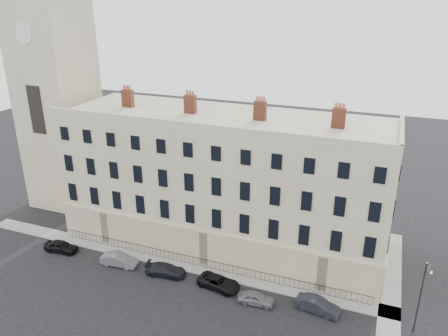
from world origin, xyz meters
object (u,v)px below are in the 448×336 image
(car_a, at_px, (61,246))
(car_b, at_px, (119,260))
(car_f, at_px, (317,305))
(car_d, at_px, (219,282))
(car_e, at_px, (256,298))
(car_c, at_px, (166,270))
(streetlamp, at_px, (421,295))

(car_a, xyz_separation_m, car_b, (7.67, 0.07, 0.01))
(car_a, bearing_deg, car_f, -94.66)
(car_d, height_order, car_e, car_d)
(car_a, height_order, car_c, car_a)
(car_b, height_order, streetlamp, streetlamp)
(car_c, bearing_deg, car_e, -102.82)
(car_e, distance_m, streetlamp, 14.32)
(car_e, distance_m, car_f, 5.67)
(car_a, xyz_separation_m, car_e, (23.31, -0.63, -0.07))
(car_a, bearing_deg, car_b, -94.85)
(car_b, xyz_separation_m, car_f, (21.23, 0.29, 0.00))
(car_b, distance_m, car_c, 5.55)
(car_d, bearing_deg, car_b, 100.06)
(car_e, relative_size, streetlamp, 0.49)
(car_c, distance_m, car_f, 15.69)
(car_a, xyz_separation_m, car_f, (28.90, 0.36, 0.01))
(car_b, height_order, car_e, car_b)
(car_a, distance_m, car_e, 23.32)
(car_a, relative_size, car_c, 0.90)
(car_b, distance_m, streetlamp, 29.69)
(car_f, bearing_deg, car_e, 109.14)
(car_e, bearing_deg, car_b, 83.67)
(streetlamp, bearing_deg, car_d, -166.61)
(car_a, relative_size, car_b, 0.95)
(streetlamp, bearing_deg, car_a, -166.61)
(car_e, relative_size, car_f, 0.85)
(car_c, relative_size, car_d, 0.98)
(car_a, height_order, car_e, car_a)
(car_f, bearing_deg, car_a, 99.78)
(car_e, bearing_deg, car_c, 80.92)
(car_a, bearing_deg, car_d, -94.36)
(car_d, height_order, streetlamp, streetlamp)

